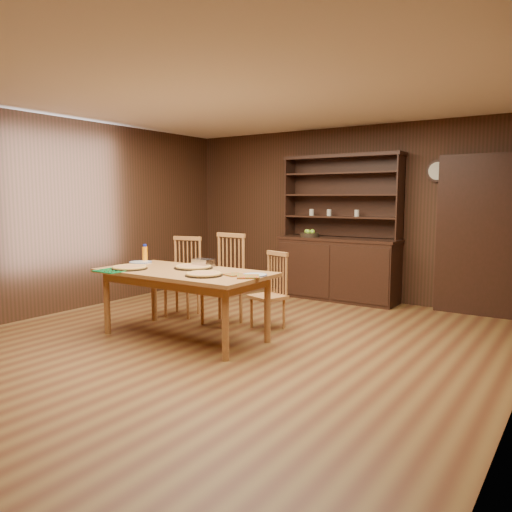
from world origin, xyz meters
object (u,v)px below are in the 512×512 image
Objects in this scene: china_hutch at (338,261)px; chair_center at (226,276)px; dining_table at (184,278)px; chair_right at (272,288)px; chair_left at (185,274)px; juice_bottle at (145,253)px.

china_hutch is 2.14m from chair_center.
chair_right reaches higher than dining_table.
chair_center is 0.62m from chair_right.
china_hutch reaches higher than chair_left.
juice_bottle is (-0.18, -0.52, 0.30)m from chair_left.
chair_right is at bearing 58.93° from dining_table.
chair_center reaches higher than juice_bottle.
dining_table is at bearing -18.70° from juice_bottle.
chair_center is at bearing -152.28° from chair_right.
china_hutch is 1.13× the size of dining_table.
juice_bottle is at bearing -141.58° from chair_right.
chair_center is 1.22× the size of chair_right.
china_hutch is at bearing 107.86° from chair_right.
chair_center is at bearing -104.93° from china_hutch.
juice_bottle is (-0.90, -0.48, 0.26)m from chair_center.
chair_right is (1.31, 0.08, -0.07)m from chair_left.
china_hutch reaches higher than chair_right.
chair_right is (0.59, 0.12, -0.11)m from chair_center.
chair_center is at bearing -17.37° from chair_left.
chair_left reaches higher than chair_right.
juice_bottle is at bearing -119.62° from china_hutch.
chair_right is at bearing -10.96° from chair_left.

